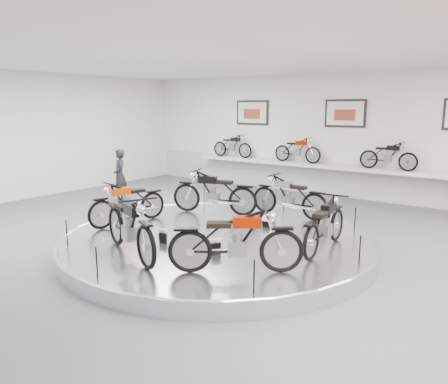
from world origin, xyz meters
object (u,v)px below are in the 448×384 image
Objects in this scene: shelf at (339,167)px; bike_b at (289,196)px; bike_a at (325,224)px; visitor at (120,175)px; bike_c at (214,192)px; bike_d at (128,203)px; bike_e at (130,225)px; bike_f at (236,240)px; display_platform at (218,242)px.

shelf is 4.20m from bike_b.
visitor reaches higher than bike_a.
bike_d is at bearing 44.74° from bike_c.
bike_e is 2.01m from bike_f.
visitor is at bearing -118.11° from bike_d.
bike_b is at bearing 146.21° from bike_d.
shelf is 5.76× the size of bike_e.
shelf is at bearing 90.00° from display_platform.
display_platform is 2.37m from bike_b.
bike_f is (1.50, -1.51, 0.69)m from display_platform.
bike_f is (1.50, -7.91, -0.16)m from shelf.
bike_b is 4.28m from bike_e.
bike_e reaches higher than bike_b.
visitor reaches higher than bike_f.
display_platform is 0.58× the size of shelf.
bike_d is at bearing -166.72° from display_platform.
bike_f is at bearing 5.79° from visitor.
bike_f reaches higher than display_platform.
bike_e reaches higher than bike_d.
bike_f is (1.96, 0.45, -0.03)m from bike_e.
bike_b is 3.78m from bike_d.
bike_e is (-0.46, -8.36, -0.14)m from shelf.
bike_d is (-2.16, -0.51, 0.64)m from display_platform.
bike_c is (-1.18, 1.40, 0.69)m from display_platform.
bike_a is 0.99× the size of bike_b.
bike_a is at bearing 111.31° from bike_d.
bike_d is (-2.60, -2.74, -0.01)m from bike_b.
bike_a is 0.91× the size of bike_c.
display_platform is at bearing 12.62° from visitor.
bike_d is at bearing 161.37° from bike_e.
bike_d is at bearing 127.81° from bike_f.
bike_e is (-0.46, -1.96, 0.71)m from display_platform.
shelf is 6.40m from bike_a.
display_platform is 2.31m from bike_d.
bike_a is 0.92× the size of bike_f.
visitor is (-4.10, 0.52, -0.03)m from bike_c.
bike_f reaches higher than bike_b.
bike_d is at bearing 47.40° from bike_b.
bike_e is at bearing -93.12° from shelf.
bike_f is (3.66, -1.00, 0.05)m from bike_d.
bike_e is (-0.89, -4.19, 0.06)m from bike_b.
display_platform is 3.92× the size of visitor.
visitor is (-3.13, 2.42, 0.03)m from bike_d.
bike_b is 0.89× the size of bike_e.
visitor is at bearing -25.37° from bike_c.
shelf is 6.74× the size of visitor.
shelf is 5.96× the size of bike_c.
bike_f reaches higher than shelf.
bike_a is 2.00m from bike_f.
bike_a is 4.42m from bike_d.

